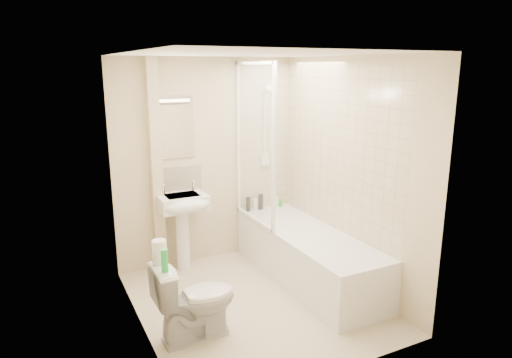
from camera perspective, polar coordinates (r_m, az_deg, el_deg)
name	(u,v)px	position (r m, az deg, el deg)	size (l,w,h in m)	color
floor	(254,302)	(4.73, -0.21, -15.11)	(2.50, 2.50, 0.00)	beige
wall_back	(207,162)	(5.39, -6.15, 2.13)	(2.20, 0.02, 2.40)	beige
wall_left	(136,201)	(3.93, -14.75, -2.70)	(0.02, 2.50, 2.40)	beige
wall_right	(348,174)	(4.85, 11.49, 0.60)	(0.02, 2.50, 2.40)	beige
ceiling	(254,54)	(4.14, -0.24, 15.39)	(2.20, 2.50, 0.02)	white
tile_back	(264,139)	(5.64, 1.00, 5.05)	(0.70, 0.01, 1.75)	beige
tile_right	(337,150)	(4.96, 10.08, 3.60)	(0.01, 2.10, 1.75)	beige
pipe_boxing	(156,168)	(5.16, -12.37, 1.34)	(0.12, 0.12, 2.40)	beige
splashback	(176,180)	(5.30, -9.93, -0.09)	(0.60, 0.01, 0.30)	beige
mirror	(174,132)	(5.20, -10.18, 5.80)	(0.46, 0.01, 0.60)	white
strip_light	(173,99)	(5.14, -10.28, 9.86)	(0.42, 0.07, 0.07)	silver
bathtub	(307,254)	(5.09, 6.44, -9.36)	(0.70, 2.10, 0.55)	white
shower_screen	(254,144)	(5.10, -0.20, 4.38)	(0.04, 0.92, 1.80)	white
shower_fixture	(266,129)	(5.59, 1.20, 6.21)	(0.10, 0.16, 0.99)	white
pedestal_sink	(183,211)	(5.18, -9.06, -3.98)	(0.53, 0.49, 1.02)	white
bottle_black_a	(248,204)	(5.64, -1.00, -3.17)	(0.05, 0.05, 0.18)	black
bottle_white_a	(255,204)	(5.69, -0.11, -3.19)	(0.06, 0.06, 0.14)	white
bottle_black_b	(261,202)	(5.71, 0.59, -2.86)	(0.06, 0.06, 0.19)	black
bottle_white_b	(277,202)	(5.83, 2.62, -2.85)	(0.05, 0.05, 0.13)	white
bottle_green	(279,203)	(5.85, 2.92, -3.02)	(0.07, 0.07, 0.09)	green
toilet	(195,299)	(4.06, -7.63, -14.69)	(0.70, 0.41, 0.71)	white
toilet_roll_lower	(159,258)	(3.89, -12.00, -9.60)	(0.11, 0.11, 0.10)	white
toilet_roll_upper	(159,246)	(3.86, -12.02, -8.20)	(0.12, 0.12, 0.10)	white
green_bottle	(165,260)	(3.72, -11.35, -9.96)	(0.06, 0.06, 0.19)	green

